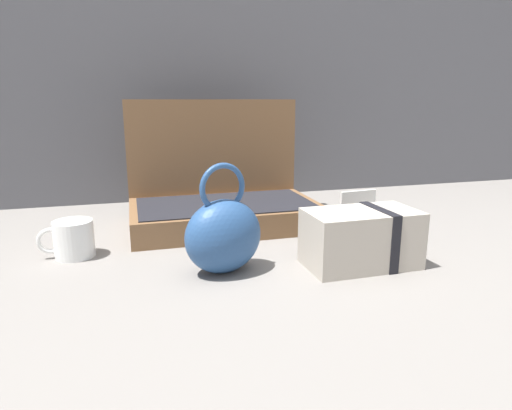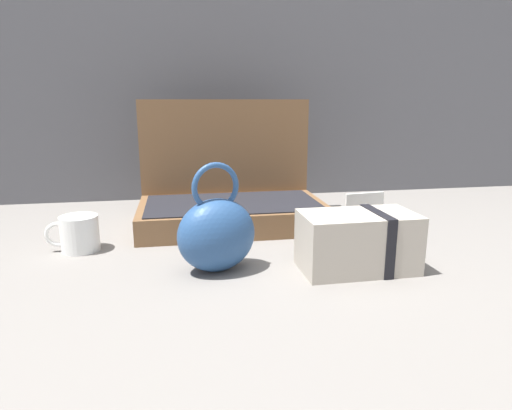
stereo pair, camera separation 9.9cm
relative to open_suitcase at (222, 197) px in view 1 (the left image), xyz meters
The scene contains 6 objects.
ground_plane 0.24m from the open_suitcase, 74.83° to the right, with size 6.00×6.00×0.00m, color slate.
open_suitcase is the anchor object (origin of this frame).
teal_pouch_handbag 0.37m from the open_suitcase, 101.08° to the right, with size 0.18×0.15×0.22m.
cream_toiletry_bag 0.45m from the open_suitcase, 62.19° to the right, with size 0.23×0.13×0.12m.
coffee_mug 0.41m from the open_suitcase, 153.41° to the right, with size 0.12×0.08×0.08m.
info_card_left 0.37m from the open_suitcase, 33.98° to the right, with size 0.10×0.01×0.11m, color white.
Camera 1 is at (-0.29, -0.95, 0.34)m, focal length 30.84 mm.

